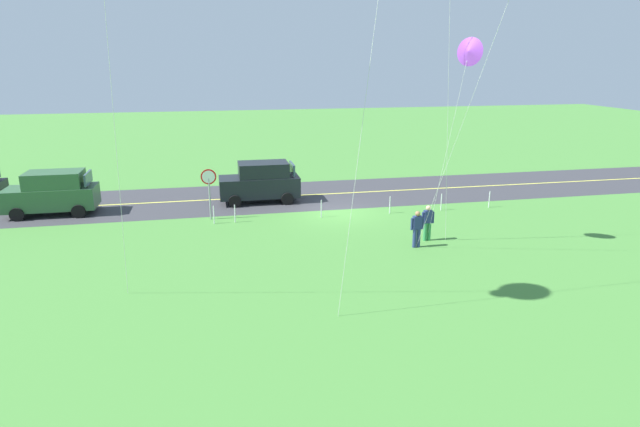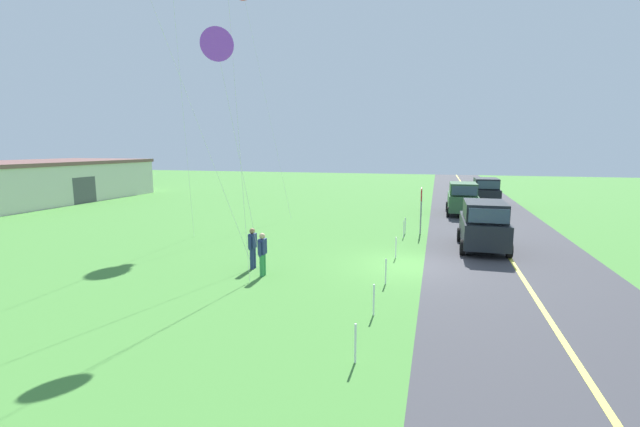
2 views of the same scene
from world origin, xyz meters
The scene contains 15 objects.
ground_plane centered at (0.00, 0.00, -0.05)m, with size 120.00×120.00×0.10m, color #478438.
asphalt_road centered at (0.00, -4.00, 0.00)m, with size 120.00×7.00×0.00m, color #38383D.
road_centre_stripe centered at (0.00, -4.00, 0.01)m, with size 120.00×0.16×0.00m, color #E5E04C.
car_suv_foreground centered at (3.68, -3.02, 1.15)m, with size 4.40×2.12×2.24m.
car_parked_east_near centered at (14.39, -2.64, 1.15)m, with size 4.40×2.12×2.24m.
stop_sign centered at (6.49, -0.10, 1.80)m, with size 0.76×0.08×2.56m.
person_adult_near centered at (-2.85, 5.17, 0.86)m, with size 0.58×0.22×1.60m.
person_adult_companion centered at (-2.06, 5.91, 0.86)m, with size 0.58×0.22×1.60m.
kite_red_low centered at (-3.65, 6.28, 7.99)m, with size 1.22×1.64×8.57m.
fence_post_0 centered at (-8.29, 0.70, 0.45)m, with size 0.05×0.05×0.90m, color silver.
fence_post_1 centered at (-5.51, 0.70, 0.45)m, with size 0.05×0.05×0.90m, color silver.
fence_post_2 centered at (-2.65, 0.70, 0.45)m, with size 0.05×0.05×0.90m, color silver.
fence_post_3 centered at (0.99, 0.70, 0.45)m, with size 0.05×0.05×0.90m, color silver.
fence_post_4 centered at (5.33, 0.70, 0.45)m, with size 0.05×0.05×0.90m, color silver.
fence_post_5 centered at (6.34, 0.70, 0.45)m, with size 0.05×0.05×0.90m, color silver.
Camera 1 is at (6.31, 26.12, 7.72)m, focal length 29.93 mm.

